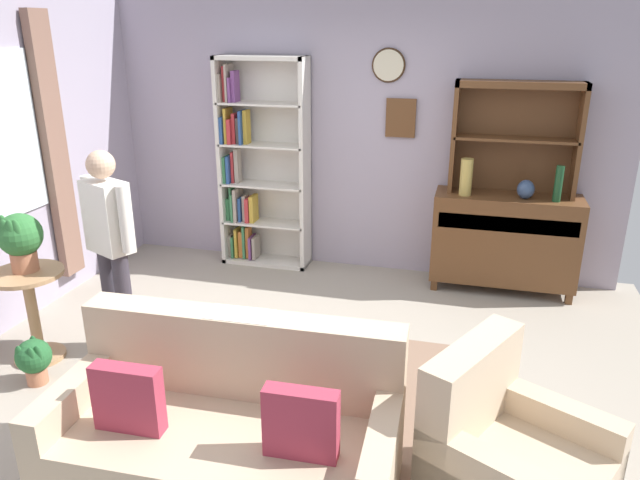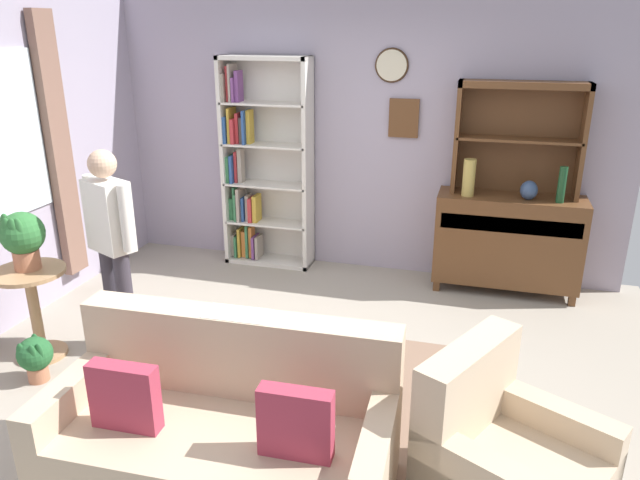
{
  "view_description": "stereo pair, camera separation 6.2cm",
  "coord_description": "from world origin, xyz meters",
  "views": [
    {
      "loc": [
        1.11,
        -3.6,
        2.37
      ],
      "look_at": [
        0.1,
        0.2,
        0.95
      ],
      "focal_mm": 33.44,
      "sensor_mm": 36.0,
      "label": 1
    },
    {
      "loc": [
        1.17,
        -3.58,
        2.37
      ],
      "look_at": [
        0.1,
        0.2,
        0.95
      ],
      "focal_mm": 33.44,
      "sensor_mm": 36.0,
      "label": 2
    }
  ],
  "objects": [
    {
      "name": "ground_plane",
      "position": [
        0.0,
        0.0,
        -0.01
      ],
      "size": [
        5.4,
        4.6,
        0.02
      ],
      "primitive_type": "cube",
      "color": "#9E9384"
    },
    {
      "name": "wall_back",
      "position": [
        0.0,
        2.13,
        1.4
      ],
      "size": [
        5.0,
        0.09,
        2.8
      ],
      "color": "#A399AD",
      "rests_on": "ground_plane"
    },
    {
      "name": "vase_round",
      "position": [
        1.56,
        1.79,
        1.01
      ],
      "size": [
        0.15,
        0.15,
        0.17
      ],
      "primitive_type": "ellipsoid",
      "color": "#33476B",
      "rests_on": "sideboard"
    },
    {
      "name": "sideboard_hutch",
      "position": [
        1.43,
        1.97,
        1.56
      ],
      "size": [
        1.1,
        0.26,
        1.0
      ],
      "color": "brown",
      "rests_on": "sideboard"
    },
    {
      "name": "vase_tall",
      "position": [
        1.04,
        1.78,
        1.09
      ],
      "size": [
        0.11,
        0.11,
        0.33
      ],
      "primitive_type": "cylinder",
      "color": "tan",
      "rests_on": "sideboard"
    },
    {
      "name": "couch_floral",
      "position": [
        -0.04,
        -1.19,
        0.31
      ],
      "size": [
        1.83,
        0.91,
        0.9
      ],
      "color": "#C6AD8E",
      "rests_on": "ground_plane"
    },
    {
      "name": "potted_plant_small",
      "position": [
        -1.73,
        -0.63,
        0.2
      ],
      "size": [
        0.24,
        0.24,
        0.33
      ],
      "color": "#AD6B4C",
      "rests_on": "ground_plane"
    },
    {
      "name": "coffee_table",
      "position": [
        0.07,
        -0.24,
        0.35
      ],
      "size": [
        0.8,
        0.5,
        0.42
      ],
      "color": "brown",
      "rests_on": "ground_plane"
    },
    {
      "name": "armchair_floral",
      "position": [
        1.41,
        -1.01,
        0.29
      ],
      "size": [
        1.04,
        1.02,
        0.88
      ],
      "color": "#C6AD8E",
      "rests_on": "ground_plane"
    },
    {
      "name": "sideboard",
      "position": [
        1.43,
        1.86,
        0.51
      ],
      "size": [
        1.3,
        0.45,
        0.92
      ],
      "color": "brown",
      "rests_on": "ground_plane"
    },
    {
      "name": "bottle_wine",
      "position": [
        1.82,
        1.77,
        1.08
      ],
      "size": [
        0.07,
        0.07,
        0.32
      ],
      "primitive_type": "cylinder",
      "color": "#194223",
      "rests_on": "sideboard"
    },
    {
      "name": "potted_plant_large",
      "position": [
        -1.96,
        -0.31,
        0.95
      ],
      "size": [
        0.31,
        0.31,
        0.43
      ],
      "color": "#AD6B4C",
      "rests_on": "plant_stand"
    },
    {
      "name": "bookshelf",
      "position": [
        -1.02,
        1.94,
        1.02
      ],
      "size": [
        0.9,
        0.3,
        2.1
      ],
      "color": "silver",
      "rests_on": "ground_plane"
    },
    {
      "name": "book_stack",
      "position": [
        -0.07,
        -0.15,
        0.46
      ],
      "size": [
        0.21,
        0.13,
        0.08
      ],
      "color": "#3F3833",
      "rests_on": "coffee_table"
    },
    {
      "name": "area_rug",
      "position": [
        0.2,
        -0.3,
        0.0
      ],
      "size": [
        2.51,
        1.89,
        0.01
      ],
      "primitive_type": "cube",
      "color": "#846651",
      "rests_on": "ground_plane"
    },
    {
      "name": "plant_stand",
      "position": [
        -1.95,
        -0.33,
        0.43
      ],
      "size": [
        0.52,
        0.52,
        0.7
      ],
      "color": "#A87F56",
      "rests_on": "ground_plane"
    },
    {
      "name": "person_reading",
      "position": [
        -1.4,
        -0.06,
        0.91
      ],
      "size": [
        0.51,
        0.32,
        1.56
      ],
      "color": "#38333D",
      "rests_on": "ground_plane"
    }
  ]
}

